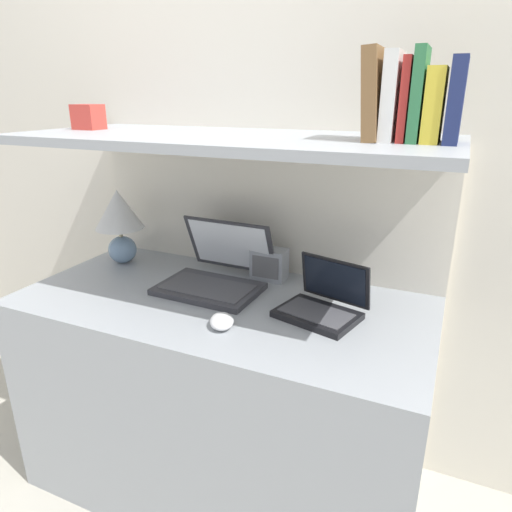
{
  "coord_description": "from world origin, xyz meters",
  "views": [
    {
      "loc": [
        0.67,
        -0.89,
        1.42
      ],
      "look_at": [
        0.13,
        0.33,
        0.95
      ],
      "focal_mm": 32.0,
      "sensor_mm": 36.0,
      "label": 1
    }
  ],
  "objects_px": {
    "book_green": "(419,95)",
    "book_brown": "(374,95)",
    "table_lamp": "(119,217)",
    "laptop_small": "(323,304)",
    "book_navy": "(456,101)",
    "book_yellow": "(434,106)",
    "shelf_gadget": "(88,117)",
    "router_box": "(269,264)",
    "laptop_large": "(216,274)",
    "book_red": "(406,100)",
    "computer_mouse": "(222,321)",
    "book_white": "(392,97)"
  },
  "relations": [
    {
      "from": "book_green",
      "to": "book_brown",
      "type": "xyz_separation_m",
      "value": [
        -0.11,
        -0.0,
        0.0
      ]
    },
    {
      "from": "table_lamp",
      "to": "laptop_small",
      "type": "relative_size",
      "value": 1.06
    },
    {
      "from": "laptop_small",
      "to": "book_brown",
      "type": "height_order",
      "value": "book_brown"
    },
    {
      "from": "book_navy",
      "to": "book_green",
      "type": "height_order",
      "value": "book_green"
    },
    {
      "from": "book_navy",
      "to": "book_yellow",
      "type": "relative_size",
      "value": 1.12
    },
    {
      "from": "book_brown",
      "to": "shelf_gadget",
      "type": "height_order",
      "value": "book_brown"
    },
    {
      "from": "router_box",
      "to": "laptop_large",
      "type": "bearing_deg",
      "value": -135.54
    },
    {
      "from": "laptop_large",
      "to": "book_red",
      "type": "xyz_separation_m",
      "value": [
        0.59,
        -0.03,
        0.59
      ]
    },
    {
      "from": "computer_mouse",
      "to": "shelf_gadget",
      "type": "height_order",
      "value": "shelf_gadget"
    },
    {
      "from": "book_green",
      "to": "book_brown",
      "type": "height_order",
      "value": "book_brown"
    },
    {
      "from": "router_box",
      "to": "book_yellow",
      "type": "height_order",
      "value": "book_yellow"
    },
    {
      "from": "table_lamp",
      "to": "book_red",
      "type": "distance_m",
      "value": 1.15
    },
    {
      "from": "laptop_small",
      "to": "book_red",
      "type": "xyz_separation_m",
      "value": [
        0.18,
        0.03,
        0.6
      ]
    },
    {
      "from": "laptop_small",
      "to": "book_white",
      "type": "distance_m",
      "value": 0.63
    },
    {
      "from": "laptop_small",
      "to": "computer_mouse",
      "type": "distance_m",
      "value": 0.32
    },
    {
      "from": "computer_mouse",
      "to": "book_yellow",
      "type": "bearing_deg",
      "value": 24.96
    },
    {
      "from": "book_green",
      "to": "computer_mouse",
      "type": "bearing_deg",
      "value": -153.12
    },
    {
      "from": "computer_mouse",
      "to": "book_navy",
      "type": "relative_size",
      "value": 0.58
    },
    {
      "from": "table_lamp",
      "to": "book_yellow",
      "type": "bearing_deg",
      "value": -4.54
    },
    {
      "from": "laptop_small",
      "to": "book_brown",
      "type": "distance_m",
      "value": 0.62
    },
    {
      "from": "laptop_small",
      "to": "shelf_gadget",
      "type": "relative_size",
      "value": 2.97
    },
    {
      "from": "book_green",
      "to": "book_red",
      "type": "xyz_separation_m",
      "value": [
        -0.03,
        0.0,
        -0.01
      ]
    },
    {
      "from": "laptop_small",
      "to": "book_red",
      "type": "relative_size",
      "value": 1.35
    },
    {
      "from": "book_yellow",
      "to": "shelf_gadget",
      "type": "height_order",
      "value": "book_yellow"
    },
    {
      "from": "laptop_large",
      "to": "book_red",
      "type": "height_order",
      "value": "book_red"
    },
    {
      "from": "laptop_small",
      "to": "shelf_gadget",
      "type": "height_order",
      "value": "shelf_gadget"
    },
    {
      "from": "book_yellow",
      "to": "book_green",
      "type": "distance_m",
      "value": 0.05
    },
    {
      "from": "table_lamp",
      "to": "book_navy",
      "type": "bearing_deg",
      "value": -4.35
    },
    {
      "from": "laptop_large",
      "to": "laptop_small",
      "type": "bearing_deg",
      "value": -8.38
    },
    {
      "from": "router_box",
      "to": "book_green",
      "type": "distance_m",
      "value": 0.78
    },
    {
      "from": "laptop_small",
      "to": "book_green",
      "type": "height_order",
      "value": "book_green"
    },
    {
      "from": "laptop_small",
      "to": "laptop_large",
      "type": "bearing_deg",
      "value": 171.62
    },
    {
      "from": "table_lamp",
      "to": "laptop_large",
      "type": "bearing_deg",
      "value": -7.77
    },
    {
      "from": "laptop_large",
      "to": "router_box",
      "type": "relative_size",
      "value": 2.79
    },
    {
      "from": "laptop_large",
      "to": "book_yellow",
      "type": "xyz_separation_m",
      "value": [
        0.66,
        -0.03,
        0.58
      ]
    },
    {
      "from": "router_box",
      "to": "laptop_small",
      "type": "bearing_deg",
      "value": -37.63
    },
    {
      "from": "table_lamp",
      "to": "router_box",
      "type": "relative_size",
      "value": 2.35
    },
    {
      "from": "computer_mouse",
      "to": "book_navy",
      "type": "distance_m",
      "value": 0.86
    },
    {
      "from": "book_navy",
      "to": "laptop_small",
      "type": "bearing_deg",
      "value": -173.44
    },
    {
      "from": "computer_mouse",
      "to": "book_white",
      "type": "distance_m",
      "value": 0.78
    },
    {
      "from": "book_navy",
      "to": "book_brown",
      "type": "bearing_deg",
      "value": -180.0
    },
    {
      "from": "shelf_gadget",
      "to": "book_yellow",
      "type": "bearing_deg",
      "value": 0.0
    },
    {
      "from": "laptop_large",
      "to": "book_navy",
      "type": "distance_m",
      "value": 0.92
    },
    {
      "from": "book_yellow",
      "to": "book_white",
      "type": "relative_size",
      "value": 0.82
    },
    {
      "from": "computer_mouse",
      "to": "book_green",
      "type": "height_order",
      "value": "book_green"
    },
    {
      "from": "computer_mouse",
      "to": "book_red",
      "type": "height_order",
      "value": "book_red"
    },
    {
      "from": "router_box",
      "to": "book_navy",
      "type": "xyz_separation_m",
      "value": [
        0.57,
        -0.17,
        0.58
      ]
    },
    {
      "from": "book_yellow",
      "to": "book_brown",
      "type": "relative_size",
      "value": 0.78
    },
    {
      "from": "laptop_small",
      "to": "router_box",
      "type": "height_order",
      "value": "laptop_small"
    },
    {
      "from": "computer_mouse",
      "to": "book_red",
      "type": "bearing_deg",
      "value": 28.39
    }
  ]
}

